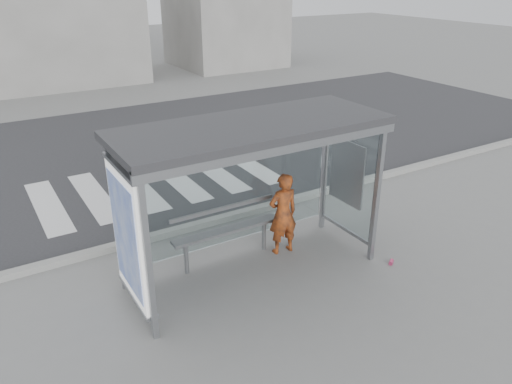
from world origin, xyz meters
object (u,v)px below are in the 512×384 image
bus_shelter (230,166)px  soda_can (391,262)px  bench (226,230)px  person (283,214)px

bus_shelter → soda_can: bearing=-22.7°
bench → soda_can: bearing=-33.6°
bus_shelter → person: size_ratio=2.79×
bus_shelter → soda_can: size_ratio=32.96×
bus_shelter → bench: 1.49m
person → bench: 1.05m
person → soda_can: 2.07m
person → bus_shelter: bearing=16.8°
bus_shelter → bench: size_ratio=2.16×
bench → person: bearing=-14.2°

